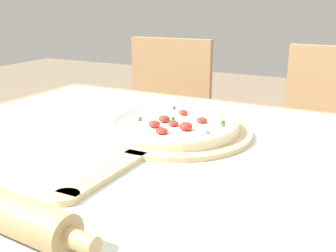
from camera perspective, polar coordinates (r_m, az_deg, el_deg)
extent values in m
cube|color=#A87F51|center=(0.97, -4.05, -3.37)|extent=(1.21, 1.01, 0.03)
cylinder|color=#A87F51|center=(1.75, -11.56, -6.95)|extent=(0.06, 0.06, 0.69)
cube|color=silver|center=(0.97, -4.08, -2.40)|extent=(1.13, 0.93, 0.00)
cylinder|color=#D6B784|center=(1.02, 0.78, -0.85)|extent=(0.38, 0.38, 0.01)
cube|color=#D6B784|center=(0.80, -8.34, -6.27)|extent=(0.05, 0.23, 0.01)
cylinder|color=#D6B784|center=(0.72, -13.76, -9.38)|extent=(0.05, 0.05, 0.01)
cylinder|color=beige|center=(1.02, 0.78, -0.10)|extent=(0.32, 0.32, 0.02)
torus|color=beige|center=(1.01, 0.79, 0.33)|extent=(0.32, 0.32, 0.02)
cylinder|color=white|center=(1.01, 0.79, 0.41)|extent=(0.28, 0.28, 0.00)
ellipsoid|color=red|center=(0.95, 2.42, -0.04)|extent=(0.03, 0.03, 0.02)
ellipsoid|color=red|center=(1.01, -0.52, 0.98)|extent=(0.03, 0.03, 0.02)
ellipsoid|color=red|center=(0.98, 0.75, 0.34)|extent=(0.02, 0.02, 0.01)
ellipsoid|color=red|center=(1.01, 4.59, 0.81)|extent=(0.03, 0.03, 0.01)
ellipsoid|color=red|center=(1.08, 2.10, 1.85)|extent=(0.02, 0.02, 0.01)
ellipsoid|color=red|center=(0.97, -1.86, 0.28)|extent=(0.03, 0.03, 0.02)
ellipsoid|color=red|center=(0.92, -0.96, -0.71)|extent=(0.03, 0.03, 0.01)
cube|color=#387533|center=(1.03, -3.82, 0.94)|extent=(0.01, 0.01, 0.01)
cube|color=#387533|center=(1.02, 0.72, 0.98)|extent=(0.01, 0.01, 0.01)
cube|color=#387533|center=(1.00, 0.12, 0.63)|extent=(0.01, 0.01, 0.01)
cube|color=#387533|center=(1.00, 0.73, 0.49)|extent=(0.01, 0.01, 0.01)
cube|color=#387533|center=(1.13, 0.82, 2.45)|extent=(0.01, 0.01, 0.01)
cube|color=#387533|center=(0.98, 7.56, 0.06)|extent=(0.01, 0.01, 0.01)
cube|color=#387533|center=(1.00, 7.43, 0.45)|extent=(0.01, 0.01, 0.01)
cube|color=#387533|center=(0.93, 5.43, -0.90)|extent=(0.01, 0.00, 0.01)
cylinder|color=tan|center=(0.55, -11.58, -15.11)|extent=(0.05, 0.03, 0.03)
cube|color=tan|center=(1.84, -1.84, -2.84)|extent=(0.43, 0.43, 0.02)
cube|color=tan|center=(1.93, 0.41, 5.30)|extent=(0.38, 0.06, 0.44)
cylinder|color=tan|center=(1.86, -8.44, -9.95)|extent=(0.04, 0.04, 0.41)
cylinder|color=tan|center=(1.73, 0.81, -11.98)|extent=(0.04, 0.04, 0.41)
cylinder|color=tan|center=(2.12, -3.86, -6.43)|extent=(0.04, 0.04, 0.41)
cylinder|color=tan|center=(2.00, 4.40, -7.87)|extent=(0.04, 0.04, 0.41)
cube|color=tan|center=(1.63, 20.01, -6.49)|extent=(0.41, 0.41, 0.02)
cube|color=tan|center=(1.74, 21.81, 2.73)|extent=(0.38, 0.05, 0.44)
cylinder|color=tan|center=(1.62, 12.46, -14.66)|extent=(0.04, 0.04, 0.41)
cylinder|color=tan|center=(1.89, 15.37, -9.99)|extent=(0.04, 0.04, 0.41)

